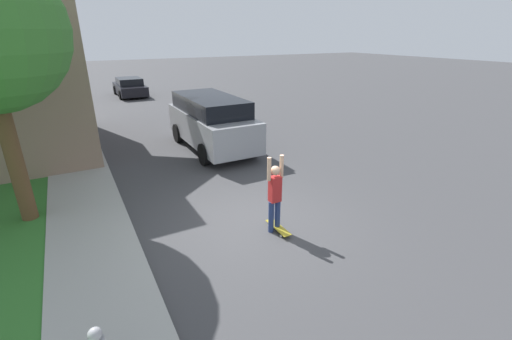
# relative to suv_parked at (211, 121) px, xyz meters

# --- Properties ---
(ground_plane) EXTENTS (120.00, 120.00, 0.00)m
(ground_plane) POSITION_rel_suv_parked_xyz_m (-1.29, -5.88, -1.12)
(ground_plane) COLOR #3D3D3F
(sidewalk) EXTENTS (1.80, 80.00, 0.10)m
(sidewalk) POSITION_rel_suv_parked_xyz_m (-4.89, 0.12, -1.07)
(sidewalk) COLOR #9E9E99
(sidewalk) RESTS_ON ground_plane
(suv_parked) EXTENTS (2.13, 5.09, 2.08)m
(suv_parked) POSITION_rel_suv_parked_xyz_m (0.00, 0.00, 0.00)
(suv_parked) COLOR gray
(suv_parked) RESTS_ON ground_plane
(car_down_street) EXTENTS (1.98, 4.28, 1.31)m
(car_down_street) POSITION_rel_suv_parked_xyz_m (-0.60, 14.65, -0.49)
(car_down_street) COLOR black
(car_down_street) RESTS_ON ground_plane
(skateboarder) EXTENTS (0.41, 0.22, 1.85)m
(skateboarder) POSITION_rel_suv_parked_xyz_m (-1.09, -6.50, -0.16)
(skateboarder) COLOR navy
(skateboarder) RESTS_ON ground_plane
(skateboard) EXTENTS (0.21, 0.84, 0.10)m
(skateboard) POSITION_rel_suv_parked_xyz_m (-1.01, -6.55, -1.03)
(skateboard) COLOR #A89323
(skateboard) RESTS_ON ground_plane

